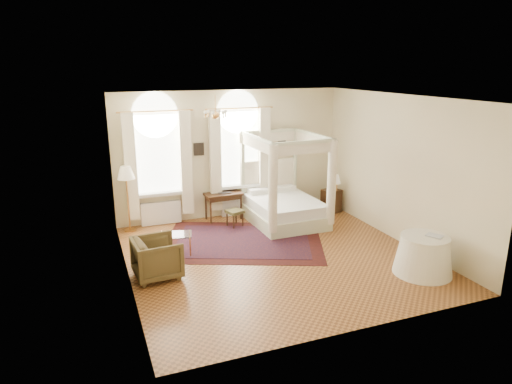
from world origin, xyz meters
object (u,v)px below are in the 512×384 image
coffee_table (176,236)px  floor_lamp (126,176)px  writing_desk (223,197)px  stool (235,213)px  nightstand (331,201)px  canopy_bed (285,203)px  side_table (423,255)px  armchair (157,258)px

coffee_table → floor_lamp: bearing=113.3°
writing_desk → stool: size_ratio=2.09×
nightstand → floor_lamp: 5.45m
coffee_table → floor_lamp: (-0.78, 1.81, 0.97)m
writing_desk → canopy_bed: bearing=-31.2°
canopy_bed → coffee_table: 3.14m
side_table → coffee_table: bearing=148.1°
canopy_bed → coffee_table: bearing=-161.8°
side_table → floor_lamp: bearing=138.5°
floor_lamp → coffee_table: bearing=-66.7°
nightstand → coffee_table: bearing=-163.6°
nightstand → coffee_table: size_ratio=0.86×
canopy_bed → floor_lamp: size_ratio=1.41×
nightstand → armchair: size_ratio=0.74×
armchair → floor_lamp: size_ratio=0.53×
coffee_table → side_table: size_ratio=0.66×
armchair → stool: bearing=-51.4°
coffee_table → armchair: bearing=-120.1°
canopy_bed → stool: bearing=171.1°
nightstand → coffee_table: 4.73m
stool → floor_lamp: bearing=165.8°
writing_desk → coffee_table: writing_desk is taller
nightstand → armchair: bearing=-155.7°
nightstand → side_table: (-0.28, -3.99, 0.06)m
floor_lamp → side_table: bearing=-41.5°
writing_desk → side_table: bearing=-59.3°
nightstand → writing_desk: writing_desk is taller
armchair → side_table: size_ratio=0.77×
canopy_bed → writing_desk: (-1.37, 0.83, 0.09)m
side_table → writing_desk: bearing=120.7°
canopy_bed → writing_desk: canopy_bed is taller
coffee_table → floor_lamp: size_ratio=0.46×
nightstand → writing_desk: (-2.93, 0.47, 0.29)m
nightstand → armchair: 5.60m
coffee_table → floor_lamp: floor_lamp is taller
coffee_table → canopy_bed: bearing=18.2°
side_table → canopy_bed: bearing=109.4°
stool → armchair: bearing=-136.6°
canopy_bed → floor_lamp: 3.94m
nightstand → stool: nightstand is taller
stool → coffee_table: coffee_table is taller
floor_lamp → writing_desk: bearing=0.0°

